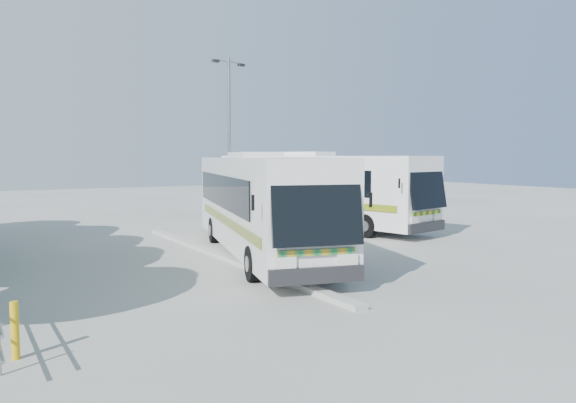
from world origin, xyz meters
TOP-DOWN VIEW (x-y plane):
  - ground at (0.00, 0.00)m, footprint 100.00×100.00m
  - kerb_divider at (-2.30, 2.00)m, footprint 0.40×16.00m
  - coach_main at (-0.87, 1.87)m, footprint 5.83×13.32m
  - coach_adjacent at (5.71, 7.89)m, footprint 5.51×13.61m
  - lamppost at (2.00, 10.83)m, footprint 2.12×0.81m
  - bollard at (-9.70, -5.29)m, footprint 0.18×0.18m

SIDE VIEW (x-z plane):
  - ground at x=0.00m, z-range 0.00..0.00m
  - kerb_divider at x=-2.30m, z-range 0.00..0.15m
  - bollard at x=-9.70m, z-range 0.00..1.07m
  - coach_main at x=-0.87m, z-range 0.17..3.81m
  - coach_adjacent at x=5.71m, z-range 0.18..3.88m
  - lamppost at x=2.00m, z-range 0.46..9.29m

